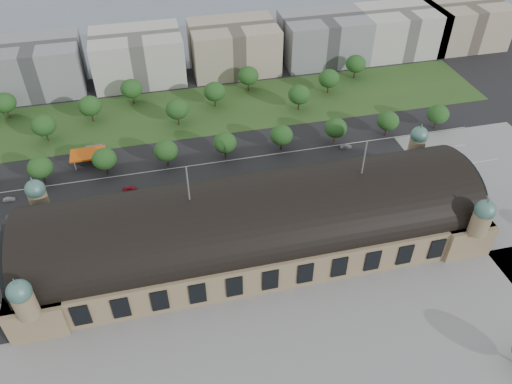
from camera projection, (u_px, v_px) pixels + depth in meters
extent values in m
plane|color=black|center=(255.00, 247.00, 168.83)|extent=(900.00, 900.00, 0.00)
cube|color=#877654|center=(255.00, 235.00, 164.96)|extent=(150.00, 40.00, 12.00)
cube|color=#877654|center=(43.00, 271.00, 153.05)|extent=(16.00, 43.00, 12.00)
cube|color=#877654|center=(438.00, 204.00, 176.87)|extent=(16.00, 43.00, 12.00)
cylinder|color=black|center=(255.00, 222.00, 161.10)|extent=(144.00, 37.60, 37.60)
cylinder|color=black|center=(14.00, 256.00, 146.84)|extent=(1.20, 32.00, 32.00)
cylinder|color=black|center=(459.00, 184.00, 172.78)|extent=(1.20, 32.00, 32.00)
cylinder|color=#877654|center=(40.00, 202.00, 162.24)|extent=(6.00, 6.00, 8.00)
sphere|color=slate|center=(35.00, 189.00, 158.70)|extent=(6.40, 6.40, 6.40)
cone|color=slate|center=(31.00, 180.00, 156.12)|extent=(1.00, 1.00, 2.50)
cylinder|color=#877654|center=(416.00, 147.00, 186.05)|extent=(6.00, 6.00, 8.00)
sphere|color=slate|center=(419.00, 135.00, 182.51)|extent=(6.40, 6.40, 6.40)
cone|color=slate|center=(422.00, 126.00, 179.94)|extent=(1.00, 1.00, 2.50)
cylinder|color=#877654|center=(25.00, 305.00, 130.99)|extent=(6.00, 6.00, 8.00)
sphere|color=slate|center=(19.00, 291.00, 127.45)|extent=(6.40, 6.40, 6.40)
cone|color=slate|center=(14.00, 281.00, 124.87)|extent=(1.00, 1.00, 2.50)
cylinder|color=#877654|center=(480.00, 223.00, 154.80)|extent=(6.00, 6.00, 8.00)
sphere|color=slate|center=(485.00, 210.00, 151.26)|extent=(6.40, 6.40, 6.40)
cone|color=slate|center=(489.00, 200.00, 148.68)|extent=(1.00, 1.00, 2.50)
cylinder|color=#59595B|center=(188.00, 184.00, 144.98)|extent=(0.50, 0.50, 12.00)
cylinder|color=#59595B|center=(364.00, 158.00, 154.76)|extent=(0.50, 0.50, 12.00)
cube|color=gray|center=(327.00, 354.00, 137.86)|extent=(190.00, 48.00, 0.12)
cube|color=black|center=(182.00, 187.00, 193.55)|extent=(260.00, 26.00, 0.10)
cube|color=#2A4E1F|center=(179.00, 113.00, 235.36)|extent=(300.00, 45.00, 0.10)
cube|color=#C44F0B|center=(88.00, 154.00, 202.16)|extent=(14.00, 9.00, 0.70)
cube|color=#59595B|center=(95.00, 151.00, 208.97)|extent=(7.00, 5.00, 3.20)
cylinder|color=#59595B|center=(76.00, 156.00, 205.17)|extent=(0.50, 0.50, 4.40)
cylinder|color=#59595B|center=(103.00, 153.00, 207.13)|extent=(0.50, 0.50, 4.40)
cylinder|color=#59595B|center=(75.00, 165.00, 200.41)|extent=(0.50, 0.50, 4.40)
cylinder|color=#59595B|center=(103.00, 162.00, 202.36)|extent=(0.50, 0.50, 4.40)
cube|color=gray|center=(35.00, 67.00, 245.84)|extent=(45.00, 32.00, 24.00)
cube|color=#B8B6AE|center=(138.00, 57.00, 254.73)|extent=(45.00, 32.00, 24.00)
cube|color=tan|center=(234.00, 47.00, 263.62)|extent=(45.00, 32.00, 24.00)
cube|color=gray|center=(323.00, 38.00, 272.50)|extent=(45.00, 32.00, 24.00)
cube|color=#B8B6AE|center=(399.00, 31.00, 280.50)|extent=(45.00, 32.00, 24.00)
cube|color=tan|center=(463.00, 24.00, 287.61)|extent=(45.00, 32.00, 24.00)
cylinder|color=#2D2116|center=(44.00, 178.00, 194.08)|extent=(0.70, 0.70, 4.32)
ellipsoid|color=#1C4719|center=(40.00, 168.00, 190.67)|extent=(9.60, 9.60, 8.16)
cylinder|color=#2D2116|center=(107.00, 170.00, 198.34)|extent=(0.70, 0.70, 4.32)
ellipsoid|color=#1C4719|center=(104.00, 159.00, 194.94)|extent=(9.60, 9.60, 8.16)
cylinder|color=#2D2116|center=(167.00, 161.00, 202.61)|extent=(0.70, 0.70, 4.32)
ellipsoid|color=#1C4719|center=(166.00, 151.00, 199.21)|extent=(9.60, 9.60, 8.16)
cylinder|color=#2D2116|center=(225.00, 153.00, 206.87)|extent=(0.70, 0.70, 4.32)
ellipsoid|color=#1C4719|center=(225.00, 143.00, 203.47)|extent=(9.60, 9.60, 8.16)
cylinder|color=#2D2116|center=(281.00, 146.00, 211.14)|extent=(0.70, 0.70, 4.32)
ellipsoid|color=#1C4719|center=(281.00, 135.00, 207.74)|extent=(9.60, 9.60, 8.16)
cylinder|color=#2D2116|center=(335.00, 138.00, 215.40)|extent=(0.70, 0.70, 4.32)
ellipsoid|color=#1C4719|center=(336.00, 128.00, 212.00)|extent=(9.60, 9.60, 8.16)
cylinder|color=#2D2116|center=(386.00, 131.00, 219.67)|extent=(0.70, 0.70, 4.32)
ellipsoid|color=#1C4719|center=(388.00, 121.00, 216.27)|extent=(9.60, 9.60, 8.16)
cylinder|color=#2D2116|center=(435.00, 124.00, 223.93)|extent=(0.70, 0.70, 4.32)
ellipsoid|color=#1C4719|center=(438.00, 114.00, 220.53)|extent=(9.60, 9.60, 8.16)
cylinder|color=#2D2116|center=(8.00, 114.00, 230.59)|extent=(0.70, 0.70, 4.68)
ellipsoid|color=#1C4719|center=(4.00, 103.00, 226.90)|extent=(10.40, 10.40, 8.84)
cylinder|color=#2D2116|center=(47.00, 136.00, 216.10)|extent=(0.70, 0.70, 4.68)
ellipsoid|color=#1C4719|center=(44.00, 125.00, 212.42)|extent=(10.40, 10.40, 8.84)
cylinder|color=#2D2116|center=(93.00, 117.00, 228.41)|extent=(0.70, 0.70, 4.68)
ellipsoid|color=#1C4719|center=(90.00, 106.00, 224.73)|extent=(10.40, 10.40, 8.84)
cylinder|color=#2D2116|center=(133.00, 99.00, 240.72)|extent=(0.70, 0.70, 4.68)
ellipsoid|color=#1C4719|center=(131.00, 89.00, 237.03)|extent=(10.40, 10.40, 8.84)
cylinder|color=#2D2116|center=(178.00, 120.00, 226.23)|extent=(0.70, 0.70, 4.68)
ellipsoid|color=#1C4719|center=(177.00, 109.00, 222.55)|extent=(10.40, 10.40, 8.84)
cylinder|color=#2D2116|center=(215.00, 102.00, 238.54)|extent=(0.70, 0.70, 4.68)
ellipsoid|color=#1C4719|center=(215.00, 92.00, 234.86)|extent=(10.40, 10.40, 8.84)
cylinder|color=#2D2116|center=(248.00, 86.00, 250.85)|extent=(0.70, 0.70, 4.68)
ellipsoid|color=#1C4719|center=(248.00, 76.00, 247.16)|extent=(10.40, 10.40, 8.84)
cylinder|color=#2D2116|center=(299.00, 105.00, 236.36)|extent=(0.70, 0.70, 4.68)
ellipsoid|color=#1C4719|center=(299.00, 95.00, 232.68)|extent=(10.40, 10.40, 8.84)
cylinder|color=#2D2116|center=(328.00, 89.00, 248.67)|extent=(0.70, 0.70, 4.68)
ellipsoid|color=#1C4719|center=(329.00, 78.00, 244.99)|extent=(10.40, 10.40, 8.84)
cylinder|color=#2D2116|center=(354.00, 74.00, 260.98)|extent=(0.70, 0.70, 4.68)
ellipsoid|color=#1C4719|center=(356.00, 64.00, 257.29)|extent=(10.40, 10.40, 8.84)
imported|color=#909398|center=(9.00, 199.00, 186.74)|extent=(4.19, 1.48, 1.38)
imported|color=black|center=(114.00, 208.00, 182.88)|extent=(5.16, 2.62, 1.40)
imported|color=maroon|center=(130.00, 189.00, 191.47)|extent=(5.28, 2.40, 1.50)
imported|color=#181C43|center=(241.00, 178.00, 196.39)|extent=(4.28, 2.03, 1.41)
imported|color=slate|center=(346.00, 147.00, 212.92)|extent=(5.02, 1.89, 1.64)
imported|color=silver|center=(407.00, 161.00, 205.51)|extent=(4.77, 2.51, 1.28)
imported|color=black|center=(14.00, 234.00, 172.78)|extent=(4.09, 3.48, 1.33)
imported|color=maroon|center=(50.00, 236.00, 171.95)|extent=(5.31, 4.35, 1.35)
imported|color=#181D43|center=(81.00, 223.00, 176.73)|extent=(5.63, 4.74, 1.54)
imported|color=slate|center=(128.00, 218.00, 178.62)|extent=(5.06, 3.49, 1.60)
imported|color=#BCBDBF|center=(128.00, 216.00, 179.70)|extent=(3.88, 3.42, 1.27)
imported|color=gray|center=(143.00, 214.00, 180.57)|extent=(6.02, 5.43, 1.56)
imported|color=black|center=(192.00, 206.00, 183.77)|extent=(5.27, 3.54, 1.42)
imported|color=red|center=(258.00, 187.00, 190.75)|extent=(11.94, 3.53, 3.28)
imported|color=silver|center=(302.00, 183.00, 192.17)|extent=(13.69, 3.62, 3.79)
imported|color=silver|center=(309.00, 183.00, 192.80)|extent=(11.98, 3.43, 3.30)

